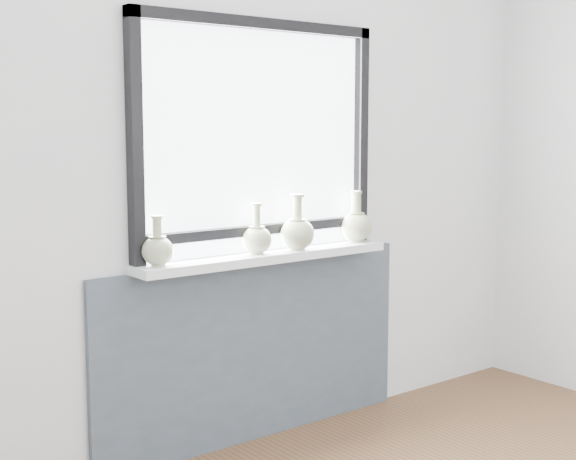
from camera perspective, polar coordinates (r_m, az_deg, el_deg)
back_wall at (r=3.70m, az=-2.49°, el=4.72°), size 3.60×0.02×2.60m
apron_panel at (r=3.81m, az=-2.16°, el=-8.48°), size 1.70×0.03×0.86m
windowsill at (r=3.66m, az=-1.55°, el=-1.92°), size 1.32×0.18×0.04m
window at (r=3.66m, az=-2.17°, el=6.90°), size 1.30×0.06×1.05m
vase_a at (r=3.34m, az=-9.26°, el=-1.33°), size 0.13×0.13×0.21m
vase_b at (r=3.61m, az=-2.23°, el=-0.57°), size 0.14×0.14×0.23m
vase_c at (r=3.72m, az=0.67°, el=-0.13°), size 0.16×0.16×0.26m
vase_d at (r=4.00m, az=4.85°, el=0.38°), size 0.16×0.16×0.25m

